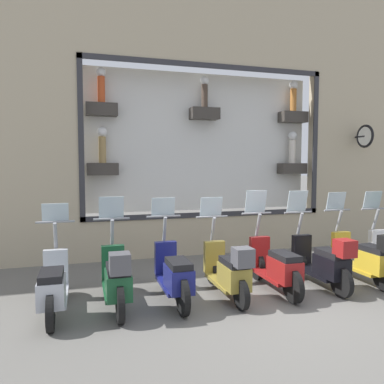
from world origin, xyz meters
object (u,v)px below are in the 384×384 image
(scooter_green_6, at_px, (117,279))
(scooter_yellow_1, at_px, (366,258))
(scooter_red_3, at_px, (276,266))
(scooter_navy_5, at_px, (174,275))
(scooter_silver_7, at_px, (53,286))
(scooter_black_2, at_px, (324,262))
(scooter_olive_4, at_px, (229,271))

(scooter_green_6, bearing_deg, scooter_yellow_1, -90.03)
(scooter_red_3, bearing_deg, scooter_green_6, 91.26)
(scooter_navy_5, bearing_deg, scooter_silver_7, 90.16)
(scooter_yellow_1, height_order, scooter_navy_5, scooter_yellow_1)
(scooter_yellow_1, xyz_separation_m, scooter_green_6, (0.00, 4.51, 0.00))
(scooter_navy_5, bearing_deg, scooter_black_2, -91.35)
(scooter_red_3, distance_m, scooter_silver_7, 3.61)
(scooter_black_2, bearing_deg, scooter_green_6, 89.92)
(scooter_black_2, height_order, scooter_silver_7, scooter_black_2)
(scooter_green_6, xyz_separation_m, scooter_silver_7, (0.05, 0.90, -0.05))
(scooter_red_3, relative_size, scooter_olive_4, 1.01)
(scooter_olive_4, relative_size, scooter_green_6, 0.99)
(scooter_red_3, bearing_deg, scooter_yellow_1, -91.96)
(scooter_yellow_1, xyz_separation_m, scooter_navy_5, (0.06, 3.61, -0.03))
(scooter_black_2, distance_m, scooter_silver_7, 4.51)
(scooter_black_2, xyz_separation_m, scooter_green_6, (0.00, 3.61, 0.01))
(scooter_green_6, bearing_deg, scooter_olive_4, -90.40)
(scooter_black_2, bearing_deg, scooter_red_3, 85.90)
(scooter_yellow_1, xyz_separation_m, scooter_red_3, (0.06, 1.80, -0.04))
(scooter_yellow_1, distance_m, scooter_red_3, 1.81)
(scooter_green_6, bearing_deg, scooter_black_2, -90.08)
(scooter_yellow_1, xyz_separation_m, scooter_silver_7, (0.06, 5.41, -0.05))
(scooter_black_2, distance_m, scooter_navy_5, 2.71)
(scooter_navy_5, relative_size, scooter_silver_7, 1.01)
(scooter_green_6, bearing_deg, scooter_silver_7, 86.58)
(scooter_yellow_1, relative_size, scooter_navy_5, 1.00)
(scooter_olive_4, xyz_separation_m, scooter_green_6, (0.01, 1.80, 0.02))
(scooter_green_6, relative_size, scooter_silver_7, 1.00)
(scooter_navy_5, bearing_deg, scooter_green_6, 93.74)
(scooter_silver_7, bearing_deg, scooter_olive_4, -91.41)
(scooter_olive_4, distance_m, scooter_navy_5, 0.90)
(scooter_yellow_1, height_order, scooter_silver_7, scooter_yellow_1)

